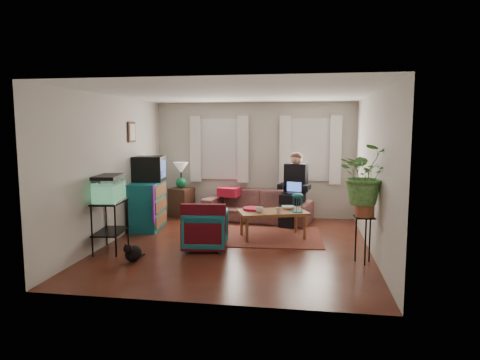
% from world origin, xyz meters
% --- Properties ---
extents(floor, '(4.50, 5.00, 0.01)m').
position_xyz_m(floor, '(0.00, 0.00, 0.00)').
color(floor, '#4F2B14').
rests_on(floor, ground).
extents(ceiling, '(4.50, 5.00, 0.01)m').
position_xyz_m(ceiling, '(0.00, 0.00, 2.60)').
color(ceiling, white).
rests_on(ceiling, wall_back).
extents(wall_back, '(4.50, 0.01, 2.60)m').
position_xyz_m(wall_back, '(0.00, 2.50, 1.30)').
color(wall_back, silver).
rests_on(wall_back, floor).
extents(wall_front, '(4.50, 0.01, 2.60)m').
position_xyz_m(wall_front, '(0.00, -2.50, 1.30)').
color(wall_front, silver).
rests_on(wall_front, floor).
extents(wall_left, '(0.01, 5.00, 2.60)m').
position_xyz_m(wall_left, '(-2.25, 0.00, 1.30)').
color(wall_left, silver).
rests_on(wall_left, floor).
extents(wall_right, '(0.01, 5.00, 2.60)m').
position_xyz_m(wall_right, '(2.25, 0.00, 1.30)').
color(wall_right, silver).
rests_on(wall_right, floor).
extents(window_left, '(1.08, 0.04, 1.38)m').
position_xyz_m(window_left, '(-0.80, 2.48, 1.55)').
color(window_left, white).
rests_on(window_left, wall_back).
extents(window_right, '(1.08, 0.04, 1.38)m').
position_xyz_m(window_right, '(1.25, 2.48, 1.55)').
color(window_right, white).
rests_on(window_right, wall_back).
extents(curtains_left, '(1.36, 0.06, 1.50)m').
position_xyz_m(curtains_left, '(-0.80, 2.40, 1.55)').
color(curtains_left, white).
rests_on(curtains_left, wall_back).
extents(curtains_right, '(1.36, 0.06, 1.50)m').
position_xyz_m(curtains_right, '(1.25, 2.40, 1.55)').
color(curtains_right, white).
rests_on(curtains_right, wall_back).
extents(picture_frame, '(0.04, 0.32, 0.40)m').
position_xyz_m(picture_frame, '(-2.21, 0.85, 1.95)').
color(picture_frame, '#3D2616').
rests_on(picture_frame, wall_left).
extents(area_rug, '(2.09, 1.71, 0.01)m').
position_xyz_m(area_rug, '(0.48, 0.68, 0.01)').
color(area_rug, brown).
rests_on(area_rug, floor).
extents(sofa, '(2.47, 1.44, 0.91)m').
position_xyz_m(sofa, '(0.12, 2.05, 0.45)').
color(sofa, brown).
rests_on(sofa, floor).
extents(seated_person, '(0.73, 0.83, 1.38)m').
position_xyz_m(seated_person, '(0.94, 1.85, 0.69)').
color(seated_person, black).
rests_on(seated_person, sofa).
extents(side_table, '(0.56, 0.56, 0.66)m').
position_xyz_m(side_table, '(-1.65, 2.22, 0.33)').
color(side_table, '#3C2316').
rests_on(side_table, floor).
extents(table_lamp, '(0.42, 0.42, 0.60)m').
position_xyz_m(table_lamp, '(-1.65, 2.22, 0.94)').
color(table_lamp, white).
rests_on(table_lamp, side_table).
extents(dresser, '(0.64, 1.11, 0.95)m').
position_xyz_m(dresser, '(-1.99, 0.99, 0.48)').
color(dresser, '#105F65').
rests_on(dresser, floor).
extents(crt_tv, '(0.64, 0.59, 0.51)m').
position_xyz_m(crt_tv, '(-1.98, 1.10, 1.21)').
color(crt_tv, black).
rests_on(crt_tv, dresser).
extents(aquarium_stand, '(0.51, 0.80, 0.84)m').
position_xyz_m(aquarium_stand, '(-2.00, -0.65, 0.42)').
color(aquarium_stand, black).
rests_on(aquarium_stand, floor).
extents(aquarium, '(0.46, 0.73, 0.44)m').
position_xyz_m(aquarium, '(-2.00, -0.65, 1.06)').
color(aquarium, '#7FD899').
rests_on(aquarium, aquarium_stand).
extents(black_cat, '(0.29, 0.39, 0.31)m').
position_xyz_m(black_cat, '(-1.41, -1.13, 0.15)').
color(black_cat, black).
rests_on(black_cat, floor).
extents(armchair, '(0.77, 0.73, 0.72)m').
position_xyz_m(armchair, '(-0.48, -0.26, 0.36)').
color(armchair, navy).
rests_on(armchair, floor).
extents(serape_throw, '(0.74, 0.24, 0.60)m').
position_xyz_m(serape_throw, '(-0.45, -0.54, 0.51)').
color(serape_throw, '#9E0A0A').
rests_on(serape_throw, armchair).
extents(coffee_table, '(1.38, 1.04, 0.51)m').
position_xyz_m(coffee_table, '(0.58, 0.62, 0.25)').
color(coffee_table, olive).
rests_on(coffee_table, floor).
extents(cup_a, '(0.18, 0.18, 0.11)m').
position_xyz_m(cup_a, '(0.35, 0.42, 0.56)').
color(cup_a, white).
rests_on(cup_a, coffee_table).
extents(cup_b, '(0.14, 0.14, 0.10)m').
position_xyz_m(cup_b, '(0.70, 0.45, 0.56)').
color(cup_b, beige).
rests_on(cup_b, coffee_table).
extents(bowl, '(0.31, 0.31, 0.06)m').
position_xyz_m(bowl, '(0.85, 0.84, 0.54)').
color(bowl, white).
rests_on(bowl, coffee_table).
extents(snack_tray, '(0.48, 0.48, 0.04)m').
position_xyz_m(snack_tray, '(0.20, 0.66, 0.53)').
color(snack_tray, '#B21414').
rests_on(snack_tray, coffee_table).
extents(birdcage, '(0.26, 0.26, 0.36)m').
position_xyz_m(birdcage, '(1.03, 0.60, 0.69)').
color(birdcage, '#115B6B').
rests_on(birdcage, coffee_table).
extents(plant_stand, '(0.33, 0.33, 0.72)m').
position_xyz_m(plant_stand, '(2.05, -0.64, 0.36)').
color(plant_stand, black).
rests_on(plant_stand, floor).
extents(potted_plant, '(0.88, 0.78, 0.91)m').
position_xyz_m(potted_plant, '(2.05, -0.64, 1.21)').
color(potted_plant, '#599947').
rests_on(potted_plant, plant_stand).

